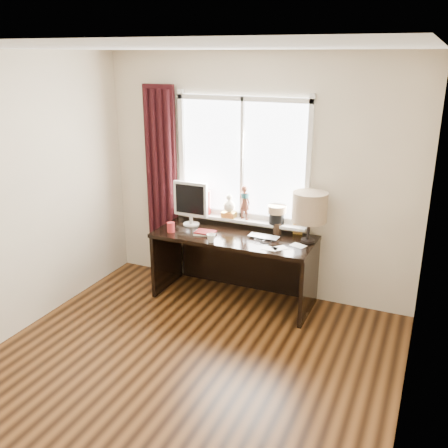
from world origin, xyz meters
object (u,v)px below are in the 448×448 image
at_px(mug, 211,238).
at_px(table_lamp, 310,208).
at_px(red_cup, 171,227).
at_px(monitor, 191,201).
at_px(desk, 237,253).
at_px(laptop, 264,237).

distance_m(mug, table_lamp, 1.03).
distance_m(mug, red_cup, 0.53).
bearing_deg(monitor, red_cup, -106.88).
xyz_separation_m(desk, monitor, (-0.57, 0.02, 0.52)).
height_order(desk, table_lamp, table_lamp).
xyz_separation_m(laptop, monitor, (-0.89, 0.07, 0.27)).
bearing_deg(mug, monitor, 137.25).
bearing_deg(desk, monitor, 178.27).
bearing_deg(monitor, mug, -42.75).
bearing_deg(laptop, table_lamp, 12.38).
bearing_deg(table_lamp, laptop, -169.82).
height_order(laptop, table_lamp, table_lamp).
xyz_separation_m(mug, desk, (0.14, 0.38, -0.29)).
xyz_separation_m(red_cup, table_lamp, (1.42, 0.30, 0.31)).
bearing_deg(desk, red_cup, -157.05).
xyz_separation_m(desk, table_lamp, (0.76, 0.02, 0.61)).
xyz_separation_m(monitor, table_lamp, (1.33, 0.01, 0.09)).
bearing_deg(table_lamp, monitor, -179.75).
bearing_deg(laptop, red_cup, -164.98).
bearing_deg(red_cup, desk, 22.95).
height_order(red_cup, monitor, monitor).
bearing_deg(red_cup, table_lamp, 12.00).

